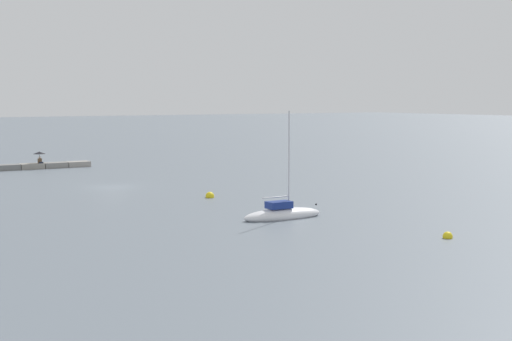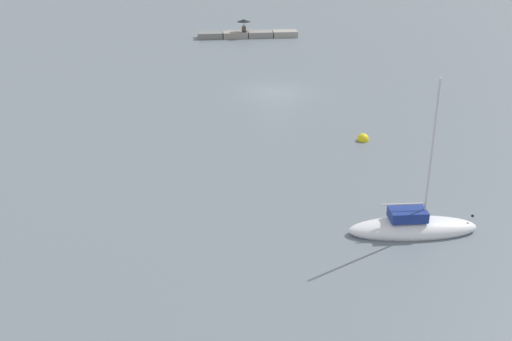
# 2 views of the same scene
# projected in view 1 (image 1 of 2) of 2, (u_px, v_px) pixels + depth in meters

# --- Properties ---
(ground_plane) EXTENTS (500.00, 500.00, 0.00)m
(ground_plane) POSITION_uv_depth(u_px,v_px,m) (112.00, 187.00, 63.79)
(ground_plane) COLOR slate
(seawall_pier) EXTENTS (10.20, 1.62, 0.60)m
(seawall_pier) POSITION_uv_depth(u_px,v_px,m) (43.00, 166.00, 80.71)
(seawall_pier) COLOR gray
(seawall_pier) RESTS_ON ground_plane
(person_seated_brown_left) EXTENTS (0.47, 0.65, 0.73)m
(person_seated_brown_left) POSITION_uv_depth(u_px,v_px,m) (40.00, 161.00, 80.30)
(person_seated_brown_left) COLOR #1E2333
(person_seated_brown_left) RESTS_ON seawall_pier
(umbrella_open_black) EXTENTS (1.37, 1.37, 1.29)m
(umbrella_open_black) POSITION_uv_depth(u_px,v_px,m) (39.00, 153.00, 80.33)
(umbrella_open_black) COLOR black
(umbrella_open_black) RESTS_ON seawall_pier
(sailboat_white_mid) EXTENTS (5.63, 1.80, 7.08)m
(sailboat_white_mid) POSITION_uv_depth(u_px,v_px,m) (282.00, 214.00, 47.07)
(sailboat_white_mid) COLOR silver
(sailboat_white_mid) RESTS_ON ground_plane
(mooring_buoy_near) EXTENTS (0.55, 0.55, 0.55)m
(mooring_buoy_near) POSITION_uv_depth(u_px,v_px,m) (448.00, 237.00, 40.42)
(mooring_buoy_near) COLOR yellow
(mooring_buoy_near) RESTS_ON ground_plane
(mooring_buoy_far) EXTENTS (0.67, 0.67, 0.67)m
(mooring_buoy_far) POSITION_uv_depth(u_px,v_px,m) (210.00, 196.00, 56.94)
(mooring_buoy_far) COLOR yellow
(mooring_buoy_far) RESTS_ON ground_plane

